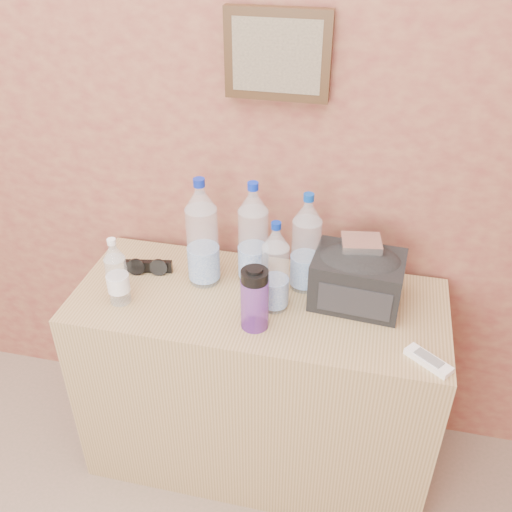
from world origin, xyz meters
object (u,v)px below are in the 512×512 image
at_px(pet_large_a, 202,238).
at_px(pet_large_b, 253,238).
at_px(ac_remote, 428,361).
at_px(pet_large_d, 275,271).
at_px(nalgene_bottle, 255,298).
at_px(sunglasses, 148,266).
at_px(dresser, 258,382).
at_px(pet_large_c, 306,247).
at_px(toiletry_bag, 358,277).
at_px(pet_small, 117,275).
at_px(foil_packet, 361,243).

bearing_deg(pet_large_a, pet_large_b, 17.14).
height_order(pet_large_a, ac_remote, pet_large_a).
distance_m(pet_large_a, pet_large_d, 0.26).
distance_m(pet_large_a, pet_large_b, 0.16).
distance_m(pet_large_b, nalgene_bottle, 0.24).
bearing_deg(sunglasses, pet_large_b, -3.90).
xyz_separation_m(dresser, nalgene_bottle, (0.02, -0.12, 0.46)).
relative_size(pet_large_c, nalgene_bottle, 1.64).
bearing_deg(toiletry_bag, pet_small, -162.74).
relative_size(ac_remote, foil_packet, 1.16).
bearing_deg(toiletry_bag, dresser, -164.03).
height_order(pet_large_a, foil_packet, pet_large_a).
height_order(pet_large_b, pet_large_c, pet_large_b).
bearing_deg(pet_large_b, pet_large_a, -162.86).
bearing_deg(ac_remote, foil_packet, 166.98).
bearing_deg(ac_remote, nalgene_bottle, -148.54).
distance_m(ac_remote, toiletry_bag, 0.32).
relative_size(dresser, pet_small, 5.17).
xyz_separation_m(pet_large_c, sunglasses, (-0.51, -0.04, -0.12)).
bearing_deg(foil_packet, toiletry_bag, -87.53).
bearing_deg(pet_large_d, ac_remote, -18.20).
xyz_separation_m(dresser, pet_large_b, (-0.04, 0.11, 0.51)).
bearing_deg(sunglasses, foil_packet, -8.86).
xyz_separation_m(pet_large_b, foil_packet, (0.33, -0.02, 0.04)).
distance_m(pet_large_b, foil_packet, 0.33).
relative_size(pet_large_c, pet_small, 1.47).
xyz_separation_m(toiletry_bag, foil_packet, (-0.00, 0.03, 0.10)).
bearing_deg(pet_large_c, nalgene_bottle, -116.17).
xyz_separation_m(ac_remote, toiletry_bag, (-0.21, 0.23, 0.08)).
height_order(pet_large_c, nalgene_bottle, pet_large_c).
distance_m(pet_large_b, toiletry_bag, 0.34).
bearing_deg(nalgene_bottle, pet_large_b, 104.21).
distance_m(pet_large_a, pet_small, 0.28).
bearing_deg(pet_small, pet_large_d, 9.76).
relative_size(ac_remote, toiletry_bag, 0.50).
relative_size(pet_large_c, pet_large_d, 1.12).
bearing_deg(sunglasses, pet_large_a, -12.15).
height_order(dresser, pet_small, pet_small).
relative_size(pet_large_d, ac_remote, 2.21).
height_order(pet_small, foil_packet, pet_small).
bearing_deg(toiletry_bag, pet_large_b, 176.17).
bearing_deg(foil_packet, pet_large_c, 175.37).
bearing_deg(toiletry_bag, ac_remote, -42.67).
xyz_separation_m(pet_small, sunglasses, (0.02, 0.17, -0.08)).
distance_m(pet_large_c, foil_packet, 0.17).
height_order(pet_small, ac_remote, pet_small).
bearing_deg(pet_large_c, pet_large_d, -119.95).
relative_size(pet_large_a, toiletry_bag, 1.37).
bearing_deg(foil_packet, pet_small, -164.82).
height_order(pet_large_d, foil_packet, pet_large_d).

